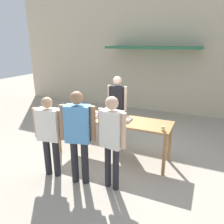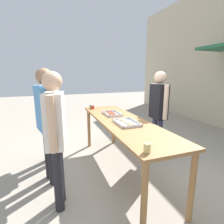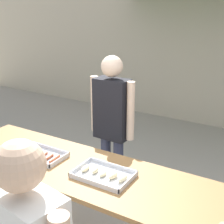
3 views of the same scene
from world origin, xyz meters
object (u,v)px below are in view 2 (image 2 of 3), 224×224
at_px(condiment_jar_mustard, 91,106).
at_px(person_customer_holding_hotdog, 47,115).
at_px(food_tray_sausages, 112,114).
at_px(food_tray_buns, 127,123).
at_px(person_customer_waiting_in_line, 47,117).
at_px(person_customer_with_cup, 56,130).
at_px(condiment_jar_ketchup, 93,107).
at_px(person_server_behind_table, 158,107).
at_px(beer_cup, 147,148).

relative_size(condiment_jar_mustard, person_customer_holding_hotdog, 0.05).
distance_m(food_tray_sausages, food_tray_buns, 0.68).
xyz_separation_m(food_tray_sausages, condiment_jar_mustard, (-0.74, -0.24, 0.03)).
bearing_deg(condiment_jar_mustard, person_customer_waiting_in_line, -40.76).
relative_size(food_tray_sausages, person_customer_with_cup, 0.26).
height_order(condiment_jar_mustard, person_customer_waiting_in_line, person_customer_waiting_in_line).
relative_size(condiment_jar_ketchup, person_server_behind_table, 0.05).
xyz_separation_m(food_tray_buns, person_customer_with_cup, (0.27, -1.07, 0.10)).
xyz_separation_m(person_customer_with_cup, person_customer_waiting_in_line, (-0.62, -0.09, 0.01)).
height_order(condiment_jar_ketchup, person_customer_holding_hotdog, person_customer_holding_hotdog).
bearing_deg(beer_cup, food_tray_sausages, 172.04).
height_order(food_tray_sausages, beer_cup, beer_cup).
bearing_deg(person_server_behind_table, condiment_jar_ketchup, -126.52).
distance_m(person_customer_holding_hotdog, person_customer_waiting_in_line, 0.65).
relative_size(condiment_jar_mustard, condiment_jar_ketchup, 1.00).
relative_size(person_customer_holding_hotdog, person_customer_with_cup, 0.93).
bearing_deg(person_customer_waiting_in_line, condiment_jar_mustard, -55.28).
height_order(food_tray_sausages, person_customer_holding_hotdog, person_customer_holding_hotdog).
relative_size(person_server_behind_table, person_customer_holding_hotdog, 1.08).
xyz_separation_m(condiment_jar_mustard, person_customer_with_cup, (1.69, -0.83, 0.07)).
xyz_separation_m(food_tray_buns, person_server_behind_table, (-0.45, 0.88, 0.11)).
xyz_separation_m(person_server_behind_table, person_customer_with_cup, (0.72, -1.95, -0.01)).
height_order(food_tray_sausages, condiment_jar_mustard, condiment_jar_mustard).
xyz_separation_m(condiment_jar_mustard, person_customer_waiting_in_line, (1.07, -0.92, 0.09)).
xyz_separation_m(condiment_jar_mustard, person_customer_holding_hotdog, (0.43, -0.94, -0.02)).
bearing_deg(food_tray_buns, condiment_jar_ketchup, -170.63).
height_order(person_customer_with_cup, person_customer_waiting_in_line, person_customer_waiting_in_line).
relative_size(food_tray_sausages, person_customer_holding_hotdog, 0.28).
xyz_separation_m(beer_cup, person_customer_with_cup, (-0.71, -0.84, 0.07)).
height_order(food_tray_buns, person_server_behind_table, person_server_behind_table).
relative_size(condiment_jar_mustard, person_customer_with_cup, 0.05).
height_order(person_customer_holding_hotdog, person_customer_with_cup, person_customer_with_cup).
height_order(condiment_jar_mustard, condiment_jar_ketchup, same).
relative_size(condiment_jar_ketchup, person_customer_with_cup, 0.05).
distance_m(beer_cup, person_customer_waiting_in_line, 1.63).
bearing_deg(food_tray_buns, condiment_jar_mustard, -170.47).
bearing_deg(food_tray_buns, person_customer_holding_hotdog, -129.98).
relative_size(food_tray_buns, person_server_behind_table, 0.27).
distance_m(food_tray_buns, person_customer_waiting_in_line, 1.22).
bearing_deg(person_customer_holding_hotdog, person_server_behind_table, -113.49).
height_order(person_server_behind_table, person_customer_holding_hotdog, person_server_behind_table).
xyz_separation_m(food_tray_buns, person_customer_holding_hotdog, (-0.99, -1.18, 0.01)).
bearing_deg(condiment_jar_mustard, beer_cup, 0.10).
distance_m(condiment_jar_ketchup, person_customer_waiting_in_line, 1.36).
bearing_deg(condiment_jar_ketchup, person_customer_holding_hotdog, -70.54).
relative_size(food_tray_sausages, beer_cup, 4.61).
xyz_separation_m(condiment_jar_ketchup, beer_cup, (2.31, -0.01, 0.01)).
xyz_separation_m(condiment_jar_ketchup, person_customer_with_cup, (1.60, -0.85, 0.07)).
distance_m(beer_cup, person_server_behind_table, 1.82).
relative_size(condiment_jar_mustard, beer_cup, 0.87).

